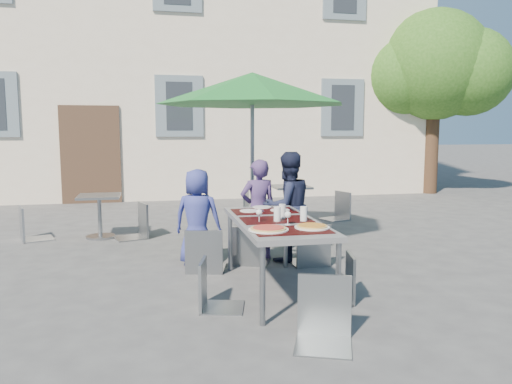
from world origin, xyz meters
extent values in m
plane|color=#3F3F42|center=(0.00, 0.00, 0.00)|extent=(90.00, 90.00, 0.00)
cube|color=beige|center=(0.00, 11.50, 3.50)|extent=(13.00, 8.00, 7.00)
cube|color=#432E20|center=(-2.00, 7.47, 1.10)|extent=(1.30, 0.06, 2.20)
cube|color=slate|center=(0.00, 7.47, 2.20)|extent=(1.10, 0.06, 1.40)
cube|color=#262B33|center=(0.00, 7.45, 2.20)|extent=(0.60, 0.04, 1.10)
cube|color=slate|center=(4.00, 7.47, 2.20)|extent=(1.10, 0.06, 1.40)
cube|color=#262B33|center=(4.00, 7.45, 2.20)|extent=(0.60, 0.04, 1.10)
cylinder|color=#402A1B|center=(6.50, 7.50, 1.40)|extent=(0.36, 0.36, 2.80)
sphere|color=#245316|center=(6.50, 7.50, 3.30)|extent=(2.80, 2.80, 2.80)
sphere|color=#245316|center=(5.70, 7.80, 3.00)|extent=(2.00, 2.00, 2.00)
sphere|color=#245316|center=(7.20, 7.10, 3.10)|extent=(2.20, 2.20, 2.20)
sphere|color=#245316|center=(6.70, 8.10, 3.80)|extent=(1.80, 1.80, 1.80)
cube|color=#47484C|center=(0.55, 0.55, 0.72)|extent=(0.80, 1.85, 0.05)
cylinder|color=gray|center=(0.21, -0.31, 0.35)|extent=(0.05, 0.05, 0.70)
cylinder|color=gray|center=(0.89, -0.31, 0.35)|extent=(0.05, 0.05, 0.70)
cylinder|color=gray|center=(0.21, 1.42, 0.35)|extent=(0.05, 0.05, 0.70)
cylinder|color=gray|center=(0.89, 1.42, 0.35)|extent=(0.05, 0.05, 0.70)
cube|color=black|center=(0.55, 0.00, 0.75)|extent=(0.70, 0.42, 0.01)
cube|color=black|center=(0.55, 0.55, 0.75)|extent=(0.70, 0.42, 0.01)
cube|color=black|center=(0.55, 1.10, 0.75)|extent=(0.70, 0.42, 0.01)
cylinder|color=white|center=(0.34, 0.03, 0.76)|extent=(0.37, 0.37, 0.01)
cylinder|color=tan|center=(0.34, 0.03, 0.77)|extent=(0.33, 0.33, 0.01)
cylinder|color=maroon|center=(0.34, 0.03, 0.78)|extent=(0.29, 0.29, 0.01)
cylinder|color=white|center=(0.76, 0.05, 0.76)|extent=(0.33, 0.33, 0.01)
cylinder|color=tan|center=(0.76, 0.05, 0.77)|extent=(0.29, 0.29, 0.01)
cylinder|color=#9E3D0A|center=(0.76, 0.05, 0.78)|extent=(0.25, 0.25, 0.01)
cylinder|color=silver|center=(0.53, 0.46, 0.82)|extent=(0.07, 0.07, 0.15)
cylinder|color=silver|center=(0.63, 0.62, 0.82)|extent=(0.07, 0.07, 0.15)
cylinder|color=silver|center=(0.79, 0.41, 0.82)|extent=(0.07, 0.07, 0.15)
cylinder|color=silver|center=(0.35, 0.46, 0.75)|extent=(0.06, 0.06, 0.00)
cylinder|color=silver|center=(0.35, 0.46, 0.79)|extent=(0.01, 0.01, 0.08)
sphere|color=silver|center=(0.35, 0.46, 0.85)|extent=(0.06, 0.06, 0.06)
cylinder|color=silver|center=(0.59, 0.28, 0.75)|extent=(0.06, 0.06, 0.00)
cylinder|color=silver|center=(0.59, 0.28, 0.79)|extent=(0.01, 0.01, 0.08)
sphere|color=silver|center=(0.59, 0.28, 0.85)|extent=(0.06, 0.06, 0.06)
cylinder|color=white|center=(0.38, 1.11, 0.76)|extent=(0.22, 0.22, 0.01)
cube|color=#9C9EA4|center=(0.52, 1.11, 0.76)|extent=(0.02, 0.18, 0.00)
cylinder|color=white|center=(0.73, 1.08, 0.76)|extent=(0.22, 0.22, 0.01)
cube|color=#9C9EA4|center=(0.87, 1.08, 0.76)|extent=(0.02, 0.18, 0.00)
cylinder|color=white|center=(0.58, 1.34, 0.76)|extent=(0.22, 0.22, 0.01)
cube|color=#9C9EA4|center=(0.72, 1.34, 0.76)|extent=(0.02, 0.18, 0.00)
imported|color=navy|center=(-0.14, 1.74, 0.60)|extent=(0.68, 0.57, 1.19)
imported|color=#463165|center=(0.64, 1.83, 0.65)|extent=(0.50, 0.36, 1.29)
imported|color=#191E39|center=(1.00, 1.72, 0.70)|extent=(0.76, 0.57, 1.39)
cube|color=gray|center=(-0.07, 1.51, 0.47)|extent=(0.53, 0.53, 0.03)
cube|color=gray|center=(-0.12, 1.30, 0.73)|extent=(0.43, 0.13, 0.52)
cylinder|color=gray|center=(0.16, 1.64, 0.23)|extent=(0.02, 0.02, 0.46)
cylinder|color=gray|center=(-0.20, 1.73, 0.23)|extent=(0.02, 0.02, 0.46)
cylinder|color=gray|center=(0.07, 1.28, 0.23)|extent=(0.02, 0.02, 0.46)
cylinder|color=gray|center=(-0.29, 1.37, 0.23)|extent=(0.02, 0.02, 0.46)
cube|color=gray|center=(0.53, 1.70, 0.44)|extent=(0.54, 0.54, 0.03)
cube|color=gray|center=(0.45, 1.52, 0.68)|extent=(0.39, 0.19, 0.49)
cylinder|color=gray|center=(0.76, 1.79, 0.21)|extent=(0.02, 0.02, 0.43)
cylinder|color=gray|center=(0.44, 1.93, 0.21)|extent=(0.02, 0.02, 0.43)
cylinder|color=gray|center=(0.62, 1.47, 0.21)|extent=(0.02, 0.02, 0.43)
cylinder|color=gray|center=(0.30, 1.61, 0.21)|extent=(0.02, 0.02, 0.43)
cube|color=gray|center=(1.21, 1.53, 0.47)|extent=(0.46, 0.46, 0.03)
cube|color=gray|center=(1.22, 1.32, 0.73)|extent=(0.44, 0.05, 0.52)
cylinder|color=gray|center=(1.38, 1.73, 0.23)|extent=(0.02, 0.02, 0.46)
cylinder|color=gray|center=(1.01, 1.71, 0.23)|extent=(0.02, 0.02, 0.46)
cylinder|color=gray|center=(1.40, 1.35, 0.23)|extent=(0.02, 0.02, 0.46)
cylinder|color=gray|center=(1.03, 1.33, 0.23)|extent=(0.02, 0.02, 0.46)
cube|color=#91979C|center=(-0.06, 0.17, 0.42)|extent=(0.47, 0.47, 0.03)
cube|color=#91979C|center=(-0.24, 0.21, 0.65)|extent=(0.12, 0.38, 0.46)
cylinder|color=#91979C|center=(0.06, -0.04, 0.20)|extent=(0.02, 0.02, 0.41)
cylinder|color=#91979C|center=(0.14, 0.29, 0.20)|extent=(0.02, 0.02, 0.41)
cylinder|color=#91979C|center=(-0.27, 0.04, 0.20)|extent=(0.02, 0.02, 0.41)
cylinder|color=#91979C|center=(-0.19, 0.37, 0.20)|extent=(0.02, 0.02, 0.41)
cube|color=gray|center=(1.01, 0.17, 0.41)|extent=(0.46, 0.46, 0.03)
cube|color=gray|center=(1.19, 0.13, 0.64)|extent=(0.10, 0.38, 0.46)
cylinder|color=gray|center=(0.88, 0.36, 0.20)|extent=(0.02, 0.02, 0.40)
cylinder|color=gray|center=(0.82, 0.04, 0.20)|extent=(0.02, 0.02, 0.40)
cylinder|color=gray|center=(1.21, 0.30, 0.20)|extent=(0.02, 0.02, 0.40)
cylinder|color=gray|center=(1.14, -0.03, 0.20)|extent=(0.02, 0.02, 0.40)
cube|color=gray|center=(0.58, -0.82, 0.46)|extent=(0.56, 0.56, 0.03)
cube|color=gray|center=(0.65, -0.63, 0.72)|extent=(0.41, 0.19, 0.51)
cylinder|color=gray|center=(0.34, -0.92, 0.23)|extent=(0.02, 0.02, 0.45)
cylinder|color=gray|center=(0.68, -1.06, 0.23)|extent=(0.02, 0.02, 0.45)
cylinder|color=gray|center=(0.47, -0.58, 0.23)|extent=(0.02, 0.02, 0.45)
cylinder|color=gray|center=(0.81, -0.71, 0.23)|extent=(0.02, 0.02, 0.45)
cylinder|color=#9C9EA4|center=(0.73, 2.63, 0.05)|extent=(0.50, 0.50, 0.10)
cylinder|color=gray|center=(0.73, 2.63, 1.14)|extent=(0.06, 0.06, 2.28)
cone|color=#186E28|center=(0.73, 2.63, 2.23)|extent=(2.68, 2.68, 0.45)
cylinder|color=#9C9EA4|center=(-1.47, 3.59, 0.02)|extent=(0.44, 0.44, 0.04)
cylinder|color=gray|center=(-1.47, 3.59, 0.31)|extent=(0.06, 0.06, 0.62)
cube|color=gray|center=(-1.47, 3.59, 0.65)|extent=(0.62, 0.62, 0.04)
cube|color=#91959D|center=(-2.40, 3.68, 0.47)|extent=(0.55, 0.55, 0.03)
cube|color=#91959D|center=(-2.60, 3.62, 0.73)|extent=(0.17, 0.42, 0.52)
cylinder|color=#91959D|center=(-2.17, 3.57, 0.23)|extent=(0.02, 0.02, 0.46)
cylinder|color=#91959D|center=(-2.29, 3.92, 0.23)|extent=(0.02, 0.02, 0.46)
cylinder|color=#91959D|center=(-2.52, 3.45, 0.23)|extent=(0.02, 0.02, 0.46)
cylinder|color=#91959D|center=(-2.64, 3.80, 0.23)|extent=(0.02, 0.02, 0.46)
cube|color=gray|center=(-1.03, 3.48, 0.48)|extent=(0.56, 0.56, 0.03)
cube|color=gray|center=(-0.82, 3.54, 0.75)|extent=(0.17, 0.44, 0.54)
cylinder|color=gray|center=(-1.27, 3.60, 0.24)|extent=(0.02, 0.02, 0.47)
cylinder|color=gray|center=(-1.15, 3.23, 0.24)|extent=(0.02, 0.02, 0.47)
cylinder|color=gray|center=(-0.90, 3.72, 0.24)|extent=(0.02, 0.02, 0.47)
cylinder|color=gray|center=(-0.79, 3.35, 0.24)|extent=(0.02, 0.02, 0.47)
cylinder|color=#9C9EA4|center=(1.73, 4.11, 0.02)|extent=(0.44, 0.44, 0.04)
cylinder|color=gray|center=(1.73, 4.11, 0.32)|extent=(0.06, 0.06, 0.63)
cube|color=gray|center=(1.73, 4.11, 0.66)|extent=(0.63, 0.63, 0.04)
cube|color=gray|center=(1.21, 4.46, 0.48)|extent=(0.58, 0.58, 0.03)
cube|color=gray|center=(1.00, 4.53, 0.75)|extent=(0.19, 0.44, 0.54)
cylinder|color=gray|center=(1.32, 4.21, 0.24)|extent=(0.02, 0.02, 0.47)
cylinder|color=gray|center=(1.45, 4.57, 0.24)|extent=(0.02, 0.02, 0.47)
cylinder|color=gray|center=(0.96, 4.34, 0.24)|extent=(0.02, 0.02, 0.47)
cylinder|color=gray|center=(1.09, 4.71, 0.24)|extent=(0.02, 0.02, 0.47)
cube|color=gray|center=(2.63, 4.34, 0.46)|extent=(0.55, 0.55, 0.03)
cube|color=gray|center=(2.83, 4.41, 0.72)|extent=(0.17, 0.42, 0.51)
cylinder|color=gray|center=(2.40, 4.45, 0.22)|extent=(0.02, 0.02, 0.45)
cylinder|color=gray|center=(2.52, 4.10, 0.22)|extent=(0.02, 0.02, 0.45)
cylinder|color=gray|center=(2.74, 4.57, 0.22)|extent=(0.02, 0.02, 0.45)
cylinder|color=gray|center=(2.87, 4.22, 0.22)|extent=(0.02, 0.02, 0.45)
camera|label=1|loc=(-0.70, -4.30, 1.67)|focal=35.00mm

